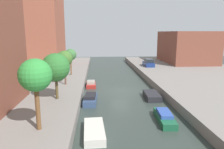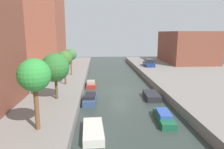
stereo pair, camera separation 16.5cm
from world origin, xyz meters
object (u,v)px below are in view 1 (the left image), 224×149
(street_tree_0, at_px, (35,76))
(street_tree_1, at_px, (56,67))
(street_tree_3, at_px, (71,55))
(moored_boat_left_3, at_px, (91,84))
(street_tree_2, at_px, (65,59))
(parked_car, at_px, (149,63))
(moored_boat_left_1, at_px, (94,131))
(moored_boat_right_1, at_px, (165,117))
(moored_boat_left_2, at_px, (91,99))
(low_block_right, at_px, (186,47))
(moored_boat_right_2, at_px, (152,96))

(street_tree_0, bearing_deg, street_tree_1, 90.00)
(street_tree_3, height_order, moored_boat_left_3, street_tree_3)
(street_tree_2, height_order, parked_car, street_tree_2)
(moored_boat_left_1, relative_size, moored_boat_right_1, 0.98)
(street_tree_3, relative_size, moored_boat_left_2, 1.09)
(moored_boat_left_1, xyz_separation_m, moored_boat_left_2, (-0.50, 7.91, 0.13))
(moored_boat_left_3, distance_m, moored_boat_right_1, 15.00)
(low_block_right, relative_size, moored_boat_right_2, 3.91)
(moored_boat_right_1, distance_m, moored_boat_right_2, 6.73)
(moored_boat_right_2, bearing_deg, street_tree_2, 160.08)
(parked_car, relative_size, moored_boat_left_1, 1.01)
(low_block_right, distance_m, street_tree_3, 28.89)
(street_tree_2, relative_size, moored_boat_left_2, 1.15)
(street_tree_3, height_order, moored_boat_right_1, street_tree_3)
(low_block_right, relative_size, street_tree_3, 3.19)
(moored_boat_left_3, bearing_deg, street_tree_3, 129.51)
(parked_car, xyz_separation_m, moored_boat_left_2, (-11.67, -19.86, -1.20))
(low_block_right, height_order, moored_boat_right_2, low_block_right)
(moored_boat_left_3, bearing_deg, moored_boat_left_2, -88.99)
(moored_boat_left_1, bearing_deg, moored_boat_right_2, 52.01)
(street_tree_3, distance_m, parked_car, 17.46)
(street_tree_1, relative_size, street_tree_2, 1.06)
(moored_boat_right_2, bearing_deg, street_tree_3, 135.89)
(low_block_right, distance_m, street_tree_2, 32.56)
(street_tree_0, bearing_deg, moored_boat_left_3, 78.24)
(street_tree_0, height_order, street_tree_1, street_tree_0)
(parked_car, bearing_deg, street_tree_0, -118.02)
(street_tree_1, distance_m, moored_boat_left_2, 5.45)
(moored_boat_left_2, distance_m, moored_boat_left_3, 7.56)
(moored_boat_right_2, bearing_deg, street_tree_1, -167.80)
(street_tree_0, height_order, street_tree_3, street_tree_0)
(parked_car, xyz_separation_m, moored_boat_left_3, (-11.80, -12.30, -1.31))
(street_tree_0, height_order, moored_boat_left_3, street_tree_0)
(low_block_right, height_order, moored_boat_right_1, low_block_right)
(street_tree_3, bearing_deg, moored_boat_left_1, -78.42)
(moored_boat_right_2, bearing_deg, parked_car, 77.43)
(moored_boat_left_2, bearing_deg, moored_boat_right_1, -39.55)
(moored_boat_left_2, height_order, moored_boat_left_3, moored_boat_left_2)
(moored_boat_right_1, bearing_deg, street_tree_0, -164.06)
(street_tree_2, xyz_separation_m, moored_boat_left_1, (4.01, -12.90, -4.19))
(street_tree_1, height_order, street_tree_3, street_tree_1)
(street_tree_0, relative_size, parked_car, 1.26)
(moored_boat_right_1, bearing_deg, street_tree_2, 134.24)
(parked_car, bearing_deg, street_tree_1, -125.57)
(street_tree_1, xyz_separation_m, street_tree_3, (0.00, 13.01, -0.04))
(moored_boat_left_1, bearing_deg, street_tree_2, 107.26)
(street_tree_0, distance_m, street_tree_1, 7.33)
(street_tree_1, bearing_deg, moored_boat_left_1, -58.53)
(moored_boat_left_2, distance_m, moored_boat_right_2, 7.53)
(moored_boat_left_2, bearing_deg, street_tree_1, -158.82)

